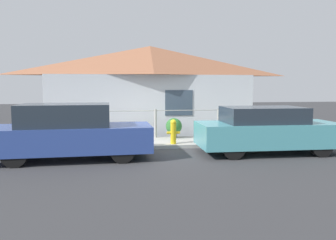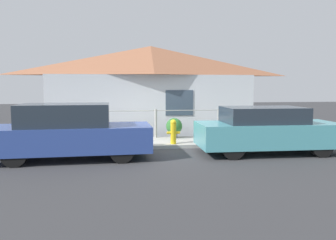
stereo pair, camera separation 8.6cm
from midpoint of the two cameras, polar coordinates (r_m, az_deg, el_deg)
The scene contains 8 objects.
ground_plane at distance 10.48m, azimuth -0.90°, elevation -5.09°, with size 60.00×60.00×0.00m, color #38383A.
sidewalk at distance 11.38m, azimuth -1.50°, elevation -3.93°, with size 24.00×1.87×0.11m.
house at distance 13.82m, azimuth -2.80°, elevation 9.56°, with size 8.62×2.23×3.67m.
fence at distance 12.07m, azimuth -1.95°, elevation -0.32°, with size 4.90×0.10×1.05m.
car_left at distance 9.29m, azimuth -16.40°, elevation -2.03°, with size 4.29×1.73×1.52m.
car_right at distance 10.17m, azimuth 17.01°, elevation -1.68°, with size 4.20×1.77×1.39m.
fire_hydrant at distance 10.74m, azimuth 1.16°, elevation -1.94°, with size 0.44×0.20×0.80m.
potted_plant_near_hydrant at distance 11.94m, azimuth 1.28°, elevation -1.17°, with size 0.59×0.59×0.73m.
Camera 2 is at (-1.26, -10.21, 1.98)m, focal length 35.00 mm.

